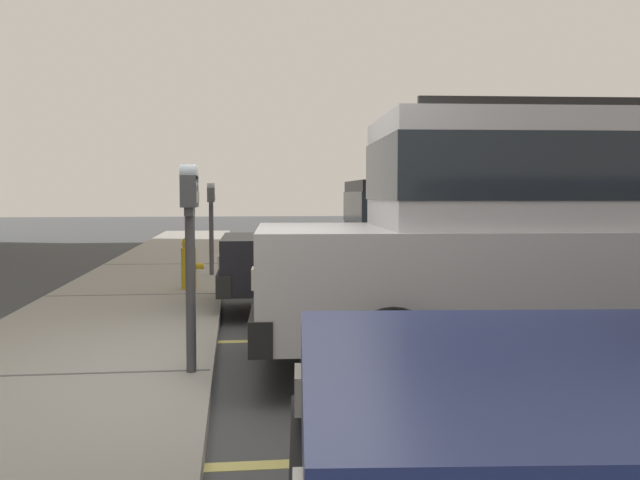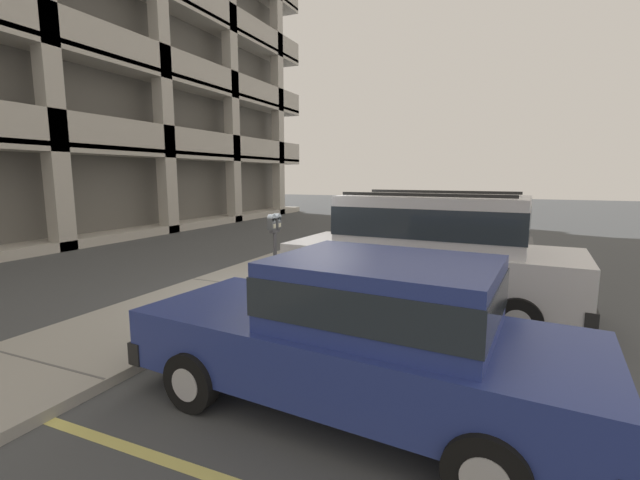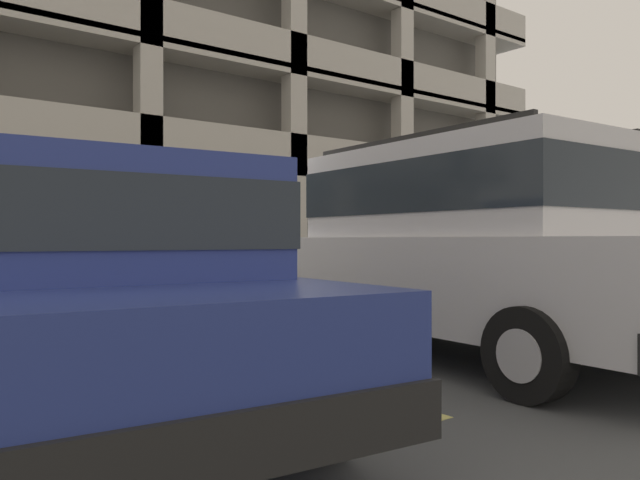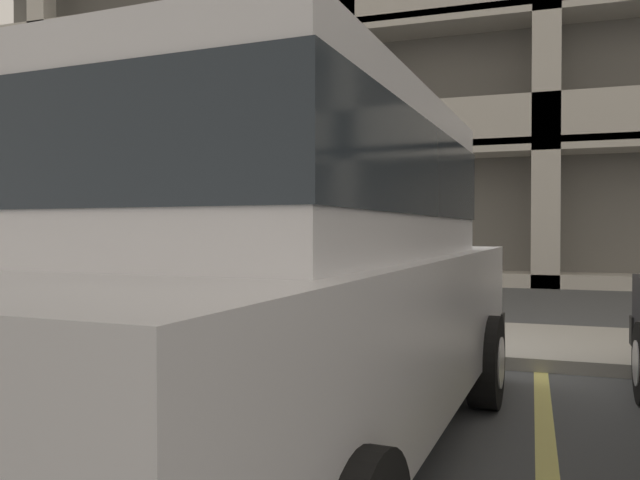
{
  "view_description": "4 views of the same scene",
  "coord_description": "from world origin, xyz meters",
  "px_view_note": "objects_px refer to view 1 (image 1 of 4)",
  "views": [
    {
      "loc": [
        -5.11,
        0.04,
        1.38
      ],
      "look_at": [
        0.49,
        -0.64,
        1.02
      ],
      "focal_mm": 40.0,
      "sensor_mm": 36.0,
      "label": 1
    },
    {
      "loc": [
        -7.05,
        -3.65,
        2.3
      ],
      "look_at": [
        0.36,
        -0.42,
        1.08
      ],
      "focal_mm": 24.0,
      "sensor_mm": 36.0,
      "label": 2
    },
    {
      "loc": [
        -4.52,
        -6.35,
        1.11
      ],
      "look_at": [
        -0.23,
        -0.83,
        1.1
      ],
      "focal_mm": 35.0,
      "sensor_mm": 36.0,
      "label": 3
    },
    {
      "loc": [
        1.46,
        -5.66,
        1.27
      ],
      "look_at": [
        -0.16,
        -0.89,
        1.19
      ],
      "focal_mm": 35.0,
      "sensor_mm": 36.0,
      "label": 4
    }
  ],
  "objects_px": {
    "dark_hatchback": "(420,242)",
    "parking_meter_near": "(190,218)",
    "silver_suv": "(562,232)",
    "parking_meter_far": "(211,207)",
    "fire_hydrant": "(189,263)"
  },
  "relations": [
    {
      "from": "dark_hatchback",
      "to": "silver_suv",
      "type": "bearing_deg",
      "value": -171.33
    },
    {
      "from": "parking_meter_near",
      "to": "dark_hatchback",
      "type": "bearing_deg",
      "value": -38.68
    },
    {
      "from": "parking_meter_far",
      "to": "fire_hydrant",
      "type": "height_order",
      "value": "parking_meter_far"
    },
    {
      "from": "fire_hydrant",
      "to": "parking_meter_near",
      "type": "bearing_deg",
      "value": -176.26
    },
    {
      "from": "dark_hatchback",
      "to": "parking_meter_near",
      "type": "height_order",
      "value": "parking_meter_near"
    },
    {
      "from": "fire_hydrant",
      "to": "silver_suv",
      "type": "bearing_deg",
      "value": -144.04
    },
    {
      "from": "silver_suv",
      "to": "parking_meter_near",
      "type": "relative_size",
      "value": 3.33
    },
    {
      "from": "fire_hydrant",
      "to": "dark_hatchback",
      "type": "bearing_deg",
      "value": -117.46
    },
    {
      "from": "parking_meter_far",
      "to": "fire_hydrant",
      "type": "distance_m",
      "value": 1.81
    },
    {
      "from": "dark_hatchback",
      "to": "parking_meter_far",
      "type": "bearing_deg",
      "value": 40.81
    },
    {
      "from": "silver_suv",
      "to": "dark_hatchback",
      "type": "xyz_separation_m",
      "value": [
        2.9,
        0.37,
        -0.27
      ]
    },
    {
      "from": "parking_meter_far",
      "to": "parking_meter_near",
      "type": "bearing_deg",
      "value": -179.55
    },
    {
      "from": "silver_suv",
      "to": "parking_meter_far",
      "type": "distance_m",
      "value": 6.65
    },
    {
      "from": "dark_hatchback",
      "to": "fire_hydrant",
      "type": "distance_m",
      "value": 3.16
    },
    {
      "from": "parking_meter_near",
      "to": "parking_meter_far",
      "type": "bearing_deg",
      "value": 0.45
    }
  ]
}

